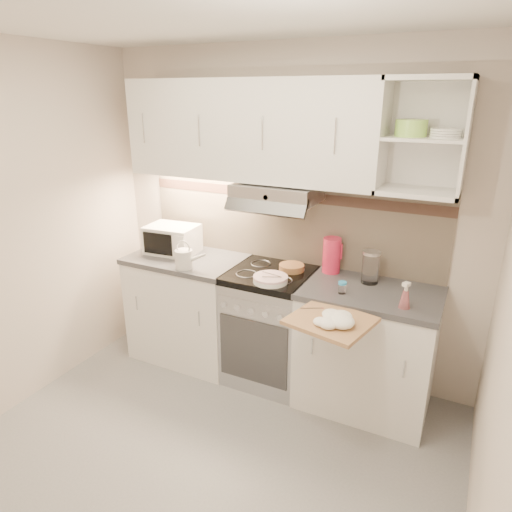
% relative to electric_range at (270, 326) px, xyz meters
% --- Properties ---
extents(ground, '(3.00, 3.00, 0.00)m').
position_rel_electric_range_xyz_m(ground, '(0.00, -1.10, -0.45)').
color(ground, gray).
rests_on(ground, ground).
extents(room_shell, '(3.04, 2.84, 2.52)m').
position_rel_electric_range_xyz_m(room_shell, '(0.00, -0.73, 1.18)').
color(room_shell, beige).
rests_on(room_shell, ground).
extents(base_cabinet_left, '(0.90, 0.60, 0.86)m').
position_rel_electric_range_xyz_m(base_cabinet_left, '(-0.75, 0.00, -0.02)').
color(base_cabinet_left, white).
rests_on(base_cabinet_left, ground).
extents(worktop_left, '(0.92, 0.62, 0.04)m').
position_rel_electric_range_xyz_m(worktop_left, '(-0.75, 0.00, 0.43)').
color(worktop_left, '#47474C').
rests_on(worktop_left, base_cabinet_left).
extents(base_cabinet_right, '(0.90, 0.60, 0.86)m').
position_rel_electric_range_xyz_m(base_cabinet_right, '(0.75, 0.00, -0.02)').
color(base_cabinet_right, white).
rests_on(base_cabinet_right, ground).
extents(worktop_right, '(0.92, 0.62, 0.04)m').
position_rel_electric_range_xyz_m(worktop_right, '(0.75, 0.00, 0.43)').
color(worktop_right, '#47474C').
rests_on(worktop_right, base_cabinet_right).
extents(electric_range, '(0.60, 0.60, 0.90)m').
position_rel_electric_range_xyz_m(electric_range, '(0.00, 0.00, 0.00)').
color(electric_range, '#B7B7BC').
rests_on(electric_range, ground).
extents(microwave, '(0.43, 0.33, 0.23)m').
position_rel_electric_range_xyz_m(microwave, '(-0.91, 0.04, 0.56)').
color(microwave, silver).
rests_on(microwave, worktop_left).
extents(watering_can, '(0.26, 0.13, 0.22)m').
position_rel_electric_range_xyz_m(watering_can, '(-0.61, -0.22, 0.53)').
color(watering_can, silver).
rests_on(watering_can, worktop_left).
extents(plate_stack, '(0.24, 0.24, 0.05)m').
position_rel_electric_range_xyz_m(plate_stack, '(0.08, -0.18, 0.47)').
color(plate_stack, white).
rests_on(plate_stack, electric_range).
extents(bread_loaf, '(0.19, 0.19, 0.05)m').
position_rel_electric_range_xyz_m(bread_loaf, '(0.13, 0.09, 0.47)').
color(bread_loaf, '#A86B48').
rests_on(bread_loaf, electric_range).
extents(pink_pitcher, '(0.14, 0.13, 0.26)m').
position_rel_electric_range_xyz_m(pink_pitcher, '(0.40, 0.20, 0.58)').
color(pink_pitcher, '#D52247').
rests_on(pink_pitcher, worktop_right).
extents(glass_jar, '(0.12, 0.12, 0.23)m').
position_rel_electric_range_xyz_m(glass_jar, '(0.70, 0.12, 0.57)').
color(glass_jar, white).
rests_on(glass_jar, worktop_right).
extents(spice_jar, '(0.06, 0.06, 0.08)m').
position_rel_electric_range_xyz_m(spice_jar, '(0.58, -0.14, 0.49)').
color(spice_jar, white).
rests_on(spice_jar, worktop_right).
extents(spray_bottle, '(0.07, 0.07, 0.19)m').
position_rel_electric_range_xyz_m(spray_bottle, '(0.99, -0.18, 0.52)').
color(spray_bottle, pink).
rests_on(spray_bottle, worktop_right).
extents(cutting_board, '(0.53, 0.50, 0.03)m').
position_rel_electric_range_xyz_m(cutting_board, '(0.62, -0.50, 0.42)').
color(cutting_board, tan).
rests_on(cutting_board, base_cabinet_right).
extents(dish_towel, '(0.26, 0.22, 0.07)m').
position_rel_electric_range_xyz_m(dish_towel, '(0.66, -0.54, 0.47)').
color(dish_towel, white).
rests_on(dish_towel, cutting_board).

